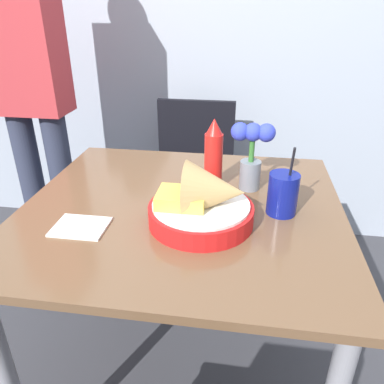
{
  "coord_description": "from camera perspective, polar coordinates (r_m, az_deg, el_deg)",
  "views": [
    {
      "loc": [
        0.17,
        -0.96,
        1.29
      ],
      "look_at": [
        0.03,
        -0.03,
        0.81
      ],
      "focal_mm": 35.0,
      "sensor_mm": 36.0,
      "label": 1
    }
  ],
  "objects": [
    {
      "name": "ground_plane",
      "position": [
        1.61,
        -1.15,
        -26.07
      ],
      "size": [
        12.0,
        12.0,
        0.0
      ],
      "primitive_type": "plane",
      "color": "#38383D"
    },
    {
      "name": "wall_window",
      "position": [
        2.12,
        4.36,
        27.17
      ],
      "size": [
        7.0,
        0.06,
        2.6
      ],
      "color": "#9EA8B7",
      "rests_on": "ground_plane"
    },
    {
      "name": "dining_table",
      "position": [
        1.17,
        -1.44,
        -6.91
      ],
      "size": [
        0.94,
        0.87,
        0.75
      ],
      "color": "brown",
      "rests_on": "ground_plane"
    },
    {
      "name": "chair_far_window",
      "position": [
        1.96,
        0.22,
        3.54
      ],
      "size": [
        0.4,
        0.4,
        0.85
      ],
      "color": "black",
      "rests_on": "ground_plane"
    },
    {
      "name": "food_basket",
      "position": [
        0.99,
        2.04,
        -1.7
      ],
      "size": [
        0.28,
        0.28,
        0.18
      ],
      "color": "red",
      "rests_on": "dining_table"
    },
    {
      "name": "ketchup_bottle",
      "position": [
        1.18,
        3.3,
        5.67
      ],
      "size": [
        0.06,
        0.06,
        0.23
      ],
      "color": "red",
      "rests_on": "dining_table"
    },
    {
      "name": "drink_cup",
      "position": [
        1.07,
        13.65,
        -0.58
      ],
      "size": [
        0.08,
        0.08,
        0.21
      ],
      "color": "navy",
      "rests_on": "dining_table"
    },
    {
      "name": "flower_vase",
      "position": [
        1.18,
        9.08,
        6.17
      ],
      "size": [
        0.14,
        0.07,
        0.22
      ],
      "color": "gray",
      "rests_on": "dining_table"
    },
    {
      "name": "napkin",
      "position": [
        1.04,
        -16.62,
        -5.1
      ],
      "size": [
        0.14,
        0.11,
        0.01
      ],
      "color": "white",
      "rests_on": "dining_table"
    },
    {
      "name": "person_standing",
      "position": [
        1.79,
        -23.96,
        16.44
      ],
      "size": [
        0.32,
        0.2,
        1.77
      ],
      "color": "#2D3347",
      "rests_on": "ground_plane"
    }
  ]
}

